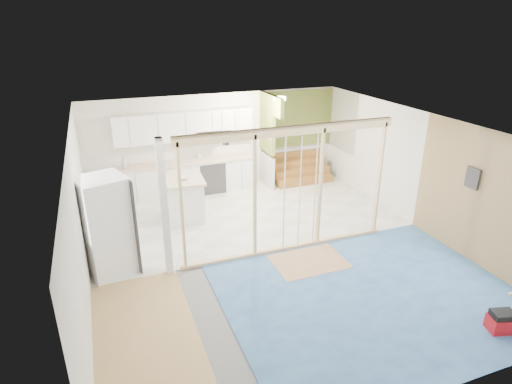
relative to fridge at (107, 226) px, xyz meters
name	(u,v)px	position (x,y,z in m)	size (l,w,h in m)	color
room	(274,193)	(3.09, -0.45, 0.37)	(7.01, 8.01, 2.61)	slate
floor_overlays	(275,250)	(3.17, -0.39, -0.92)	(7.00, 8.00, 0.03)	silver
stud_frame	(261,180)	(2.82, -0.45, 0.67)	(4.66, 0.14, 2.60)	beige
base_cabinets	(164,185)	(1.49, 2.91, -0.47)	(4.45, 2.24, 0.93)	white
upper_cabinets	(187,127)	(2.25, 3.37, 0.89)	(3.60, 0.41, 0.85)	white
green_partition	(290,150)	(5.14, 3.21, 0.01)	(2.25, 1.51, 2.60)	olive
pot_rack	(229,136)	(2.79, 1.44, 1.06)	(0.52, 0.52, 0.72)	black
sheathing_panel	(498,207)	(6.57, -2.45, 0.37)	(0.02, 4.00, 2.60)	#A08A57
electrical_panel	(473,178)	(6.52, -1.85, 0.72)	(0.04, 0.30, 0.40)	#35353A
ceiling_light	(280,99)	(4.49, 2.55, 1.61)	(0.32, 0.32, 0.08)	#FFEABF
fridge	(107,226)	(0.00, 0.00, 0.00)	(1.03, 1.00, 1.87)	white
island	(181,199)	(1.69, 1.75, -0.43)	(1.11, 1.11, 1.02)	white
bowl	(184,178)	(1.77, 1.69, 0.12)	(0.26, 0.26, 0.06)	white
soap_bottle_a	(124,162)	(0.59, 3.23, 0.16)	(0.13, 0.13, 0.34)	#A8AEBC
soap_bottle_b	(199,155)	(2.54, 3.37, 0.08)	(0.08, 0.08, 0.17)	silver
toolbox	(501,322)	(5.39, -3.85, -0.77)	(0.43, 0.37, 0.35)	#A00E15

